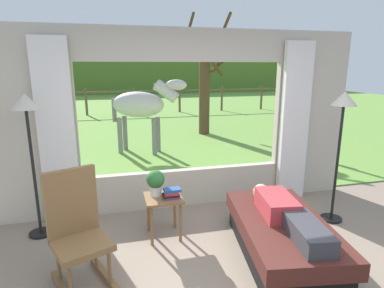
# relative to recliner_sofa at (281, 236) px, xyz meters

# --- Properties ---
(back_wall_with_window) EXTENTS (5.20, 0.12, 2.55)m
(back_wall_with_window) POSITION_rel_recliner_sofa_xyz_m (-0.74, 1.57, 1.03)
(back_wall_with_window) COLOR #BCB29E
(back_wall_with_window) RESTS_ON ground_plane
(curtain_panel_left) EXTENTS (0.44, 0.10, 2.40)m
(curtain_panel_left) POSITION_rel_recliner_sofa_xyz_m (-2.43, 1.43, 0.98)
(curtain_panel_left) COLOR silver
(curtain_panel_left) RESTS_ON ground_plane
(curtain_panel_right) EXTENTS (0.44, 0.10, 2.40)m
(curtain_panel_right) POSITION_rel_recliner_sofa_xyz_m (0.95, 1.43, 0.98)
(curtain_panel_right) COLOR silver
(curtain_panel_right) RESTS_ON ground_plane
(outdoor_pasture_lawn) EXTENTS (36.00, 21.68, 0.02)m
(outdoor_pasture_lawn) POSITION_rel_recliner_sofa_xyz_m (-0.74, 12.47, -0.21)
(outdoor_pasture_lawn) COLOR olive
(outdoor_pasture_lawn) RESTS_ON ground_plane
(distant_hill_ridge) EXTENTS (36.00, 2.00, 2.40)m
(distant_hill_ridge) POSITION_rel_recliner_sofa_xyz_m (-0.74, 22.31, 0.98)
(distant_hill_ridge) COLOR #4E712A
(distant_hill_ridge) RESTS_ON ground_plane
(recliner_sofa) EXTENTS (1.16, 1.82, 0.42)m
(recliner_sofa) POSITION_rel_recliner_sofa_xyz_m (0.00, 0.00, 0.00)
(recliner_sofa) COLOR black
(recliner_sofa) RESTS_ON ground_plane
(reclining_person) EXTENTS (0.43, 1.44, 0.22)m
(reclining_person) POSITION_rel_recliner_sofa_xyz_m (-0.00, -0.05, 0.30)
(reclining_person) COLOR #B23338
(reclining_person) RESTS_ON recliner_sofa
(rocking_chair) EXTENTS (0.69, 0.81, 1.12)m
(rocking_chair) POSITION_rel_recliner_sofa_xyz_m (-2.11, 0.06, 0.33)
(rocking_chair) COLOR brown
(rocking_chair) RESTS_ON ground_plane
(side_table) EXTENTS (0.44, 0.44, 0.52)m
(side_table) POSITION_rel_recliner_sofa_xyz_m (-1.19, 0.71, 0.21)
(side_table) COLOR brown
(side_table) RESTS_ON ground_plane
(potted_plant) EXTENTS (0.22, 0.22, 0.32)m
(potted_plant) POSITION_rel_recliner_sofa_xyz_m (-1.27, 0.77, 0.48)
(potted_plant) COLOR silver
(potted_plant) RESTS_ON side_table
(book_stack) EXTENTS (0.22, 0.16, 0.12)m
(book_stack) POSITION_rel_recliner_sofa_xyz_m (-1.11, 0.64, 0.36)
(book_stack) COLOR #59336B
(book_stack) RESTS_ON side_table
(floor_lamp_left) EXTENTS (0.32, 0.32, 1.75)m
(floor_lamp_left) POSITION_rel_recliner_sofa_xyz_m (-2.68, 1.13, 1.19)
(floor_lamp_left) COLOR black
(floor_lamp_left) RESTS_ON ground_plane
(floor_lamp_right) EXTENTS (0.32, 0.32, 1.74)m
(floor_lamp_right) POSITION_rel_recliner_sofa_xyz_m (1.10, 0.58, 1.19)
(floor_lamp_right) COLOR black
(floor_lamp_right) RESTS_ON ground_plane
(horse) EXTENTS (1.78, 1.08, 1.73)m
(horse) POSITION_rel_recliner_sofa_xyz_m (-1.05, 4.67, 0.94)
(horse) COLOR #B2B2AD
(horse) RESTS_ON outdoor_pasture_lawn
(pasture_tree) EXTENTS (1.56, 1.48, 3.60)m
(pasture_tree) POSITION_rel_recliner_sofa_xyz_m (1.03, 6.45, 1.38)
(pasture_tree) COLOR #4C3823
(pasture_tree) RESTS_ON outdoor_pasture_lawn
(pasture_fence_line) EXTENTS (16.10, 0.10, 1.10)m
(pasture_fence_line) POSITION_rel_recliner_sofa_xyz_m (-0.74, 11.27, 0.53)
(pasture_fence_line) COLOR brown
(pasture_fence_line) RESTS_ON outdoor_pasture_lawn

